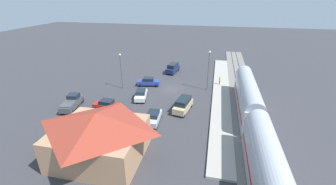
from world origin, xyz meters
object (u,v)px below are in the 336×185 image
at_px(station_building, 99,135).
at_px(suv_navy, 173,68).
at_px(pickup_charcoal, 72,102).
at_px(light_pole_lot_center, 121,67).
at_px(pedestrian_on_platform, 220,80).
at_px(light_pole_near_platform, 209,66).
at_px(suv_tan, 183,105).
at_px(sedan_white, 141,95).
at_px(sedan_blue, 149,82).
at_px(sedan_silver, 153,117).
at_px(sedan_red, 107,105).
at_px(passenger_train, 255,123).

bearing_deg(station_building, suv_navy, -94.08).
distance_m(pickup_charcoal, light_pole_lot_center, 11.68).
distance_m(pedestrian_on_platform, light_pole_near_platform, 5.31).
bearing_deg(suv_tan, suv_navy, -73.97).
xyz_separation_m(pedestrian_on_platform, sedan_white, (14.08, 9.71, -0.40)).
distance_m(station_building, suv_tan, 15.58).
bearing_deg(pedestrian_on_platform, suv_tan, 65.27).
relative_size(suv_tan, light_pole_near_platform, 0.65).
distance_m(suv_tan, sedan_blue, 13.01).
bearing_deg(pickup_charcoal, light_pole_lot_center, -116.38).
relative_size(sedan_blue, pickup_charcoal, 0.84).
relative_size(suv_navy, sedan_silver, 1.13).
bearing_deg(light_pole_lot_center, sedan_red, 96.81).
bearing_deg(pickup_charcoal, suv_navy, -120.63).
distance_m(pedestrian_on_platform, suv_tan, 13.90).
relative_size(pedestrian_on_platform, sedan_silver, 0.37).
relative_size(sedan_white, light_pole_near_platform, 0.59).
bearing_deg(suv_tan, sedan_white, -19.41).
height_order(station_building, sedan_silver, station_building).
bearing_deg(pickup_charcoal, sedan_red, -173.17).
distance_m(passenger_train, sedan_silver, 14.31).
relative_size(suv_navy, sedan_white, 1.09).
xyz_separation_m(suv_navy, light_pole_near_platform, (-8.88, 9.36, 3.87)).
bearing_deg(passenger_train, suv_navy, -58.62).
relative_size(sedan_white, pickup_charcoal, 0.84).
bearing_deg(sedan_silver, sedan_white, -59.24).
bearing_deg(station_building, light_pole_near_platform, -115.88).
relative_size(sedan_red, suv_navy, 0.89).
xyz_separation_m(suv_tan, sedan_white, (8.26, -2.91, -0.27)).
bearing_deg(suv_tan, light_pole_near_platform, -109.27).
xyz_separation_m(station_building, suv_tan, (-7.80, -13.36, -1.91)).
height_order(sedan_red, sedan_silver, same).
bearing_deg(light_pole_near_platform, passenger_train, 112.58).
bearing_deg(passenger_train, pickup_charcoal, -7.23).
distance_m(sedan_red, light_pole_near_platform, 20.34).
bearing_deg(pickup_charcoal, suv_tan, -170.88).
xyz_separation_m(passenger_train, sedan_white, (18.46, -9.54, -1.98)).
relative_size(passenger_train, light_pole_near_platform, 4.42).
bearing_deg(station_building, passenger_train, -159.50).
xyz_separation_m(sedan_blue, light_pole_near_platform, (-12.21, -0.15, 4.14)).
height_order(suv_tan, suv_navy, same).
distance_m(passenger_train, sedan_white, 20.87).
height_order(sedan_blue, light_pole_lot_center, light_pole_lot_center).
height_order(pickup_charcoal, light_pole_lot_center, light_pole_lot_center).
relative_size(suv_tan, suv_navy, 1.00).
height_order(sedan_red, pickup_charcoal, pickup_charcoal).
bearing_deg(sedan_blue, suv_tan, 132.62).
relative_size(sedan_blue, sedan_white, 1.00).
distance_m(sedan_blue, light_pole_lot_center, 6.60).
distance_m(sedan_silver, light_pole_lot_center, 15.57).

